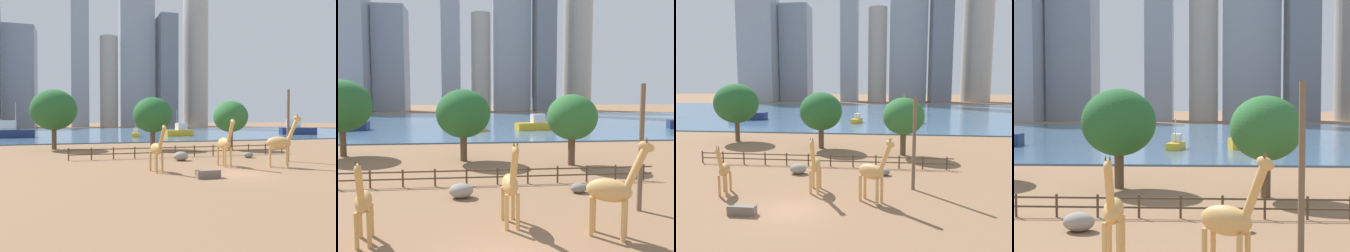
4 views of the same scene
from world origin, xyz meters
The scene contains 22 objects.
ground_plane centered at (0.00, 80.00, 0.00)m, with size 400.00×400.00×0.00m, color #8C6647.
harbor_water centered at (0.00, 77.00, 0.10)m, with size 180.00×86.00×0.20m, color #476B8C.
giraffe_tall centered at (-5.86, 2.63, 1.91)m, with size 1.05×2.77×4.03m.
giraffe_companion centered at (0.86, 4.02, 2.11)m, with size 0.89×2.95×4.50m.
giraffe_young centered at (5.40, 2.17, 2.23)m, with size 2.81×2.12×4.80m.
utility_pole centered at (8.51, 5.45, 3.65)m, with size 0.28×0.28×7.30m, color brown.
boulder_near_fence centered at (-1.78, 8.99, 0.47)m, with size 1.58×1.26×0.94m, color gray.
boulder_by_pole centered at (6.21, 9.32, 0.32)m, with size 1.14×0.86×0.65m, color gray.
enclosure_fence centered at (-0.13, 12.00, 0.76)m, with size 26.12×0.14×1.30m.
tree_left_large centered at (-15.25, 25.59, 5.58)m, with size 6.40×6.40×8.48m.
tree_center_broad centered at (8.51, 18.35, 4.61)m, with size 4.83×4.83×6.83m.
tree_right_tall centered at (-1.89, 21.52, 4.85)m, with size 5.51×5.51×7.36m.
boat_ferry centered at (-25.49, 53.41, 1.47)m, with size 8.62×3.50×7.62m.
boat_sailboat centered at (0.65, 49.86, 0.87)m, with size 2.40×4.67×4.00m.
boat_barge centered at (11.22, 50.85, 1.25)m, with size 7.37×3.95×6.29m.
skyline_tower_needle centered at (-10.36, 147.24, 51.68)m, with size 8.47×10.74×103.36m, color #939EAD.
skyline_block_central centered at (51.97, 149.18, 39.65)m, with size 14.18×14.18×79.31m, color #ADA89E.
skyline_tower_glass centered at (-38.25, 148.67, 24.16)m, with size 14.14×13.94×48.31m, color gray.
skyline_block_left centered at (3.63, 143.41, 22.62)m, with size 9.03×9.03×45.23m, color #ADA89E.
skyline_block_right centered at (-54.70, 139.41, 27.95)m, with size 17.15×14.39×55.90m, color #939EAD.
skyline_tower_short centered at (18.42, 148.40, 34.12)m, with size 17.93×10.09×68.24m, color #939EAD.
skyline_block_wide centered at (33.62, 143.71, 28.97)m, with size 9.15×13.51×57.93m, color slate.
Camera 2 is at (-1.07, -12.04, 6.52)m, focal length 35.00 mm.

